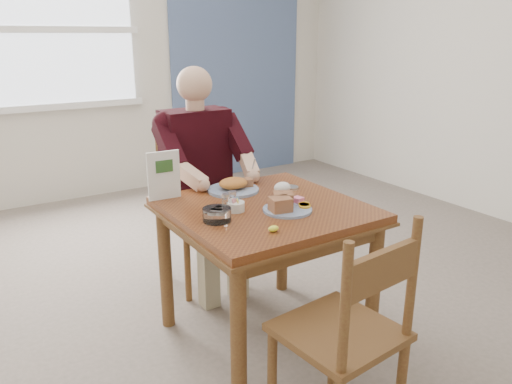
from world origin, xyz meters
TOP-DOWN VIEW (x-y plane):
  - floor at (0.00, 0.00)m, footprint 6.00×6.00m
  - wall_back at (0.00, 3.00)m, footprint 5.50×0.00m
  - accent_panel at (1.60, 2.98)m, footprint 1.60×0.02m
  - lemon_wedge at (-0.16, -0.31)m, footprint 0.05×0.04m
  - napkin at (0.19, 0.12)m, footprint 0.10×0.08m
  - metal_dish at (0.27, 0.16)m, footprint 0.10×0.10m
  - window at (-0.40, 2.97)m, footprint 1.72×0.04m
  - table at (0.00, 0.00)m, footprint 0.92×0.92m
  - chair_far at (0.00, 0.80)m, footprint 0.42×0.42m
  - chair_near at (-0.12, -0.76)m, footprint 0.46×0.46m
  - diner at (0.00, 0.71)m, footprint 0.53×0.56m
  - near_plate at (0.04, -0.12)m, footprint 0.30×0.30m
  - far_plate at (-0.01, 0.29)m, footprint 0.33×0.33m
  - caddy at (-0.17, 0.01)m, footprint 0.11×0.11m
  - shakers at (-0.18, 0.04)m, footprint 0.10×0.07m
  - creamer at (-0.30, -0.06)m, footprint 0.15×0.15m
  - menu at (-0.38, 0.36)m, footprint 0.17×0.02m

SIDE VIEW (x-z plane):
  - floor at x=0.00m, z-range 0.00..0.00m
  - chair_far at x=0.00m, z-range 0.00..0.95m
  - chair_near at x=-0.12m, z-range 0.00..0.95m
  - table at x=0.00m, z-range 0.26..1.01m
  - metal_dish at x=0.27m, z-range 0.75..0.76m
  - lemon_wedge at x=-0.16m, z-range 0.75..0.78m
  - caddy at x=-0.17m, z-range 0.74..0.81m
  - far_plate at x=-0.01m, z-range 0.74..0.82m
  - near_plate at x=0.04m, z-range 0.74..0.82m
  - napkin at x=0.19m, z-range 0.75..0.81m
  - creamer at x=-0.30m, z-range 0.75..0.81m
  - shakers at x=-0.18m, z-range 0.75..0.84m
  - diner at x=0.00m, z-range 0.12..1.50m
  - menu at x=-0.38m, z-range 0.75..1.00m
  - accent_panel at x=1.60m, z-range 0.00..2.80m
  - wall_back at x=0.00m, z-range -1.35..4.15m
  - window at x=-0.40m, z-range 0.89..2.31m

